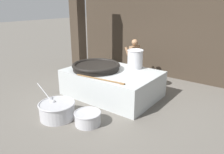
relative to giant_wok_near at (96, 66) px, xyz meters
name	(u,v)px	position (x,y,z in m)	size (l,w,h in m)	color
ground_plane	(112,95)	(0.48, 0.21, -0.93)	(60.00, 60.00, 0.00)	#666059
back_wall	(156,26)	(0.48, 3.12, 1.05)	(7.29, 0.24, 3.96)	#382D23
support_pillar	(78,26)	(-1.94, 1.19, 1.05)	(0.43, 0.43, 3.96)	#382D23
hearth_platform	(112,83)	(0.48, 0.21, -0.52)	(2.85, 1.95, 0.82)	#B2B7B7
giant_wok_near	(96,66)	(0.00, 0.00, 0.00)	(1.52, 1.52, 0.21)	black
stock_pot	(135,59)	(0.89, 0.90, 0.20)	(0.53, 0.53, 0.60)	#B7B7BC
stirring_paddle	(101,79)	(0.76, -0.66, -0.09)	(1.55, 0.25, 0.04)	brown
cook	(134,59)	(0.36, 1.72, -0.06)	(0.39, 0.60, 1.61)	#8C6647
prep_bowl_vegetables	(57,109)	(0.23, -1.83, -0.69)	(1.22, 0.94, 0.81)	#B7B7BC
prep_bowl_meat	(88,118)	(1.08, -1.59, -0.75)	(0.67, 0.67, 0.32)	#B7B7BC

